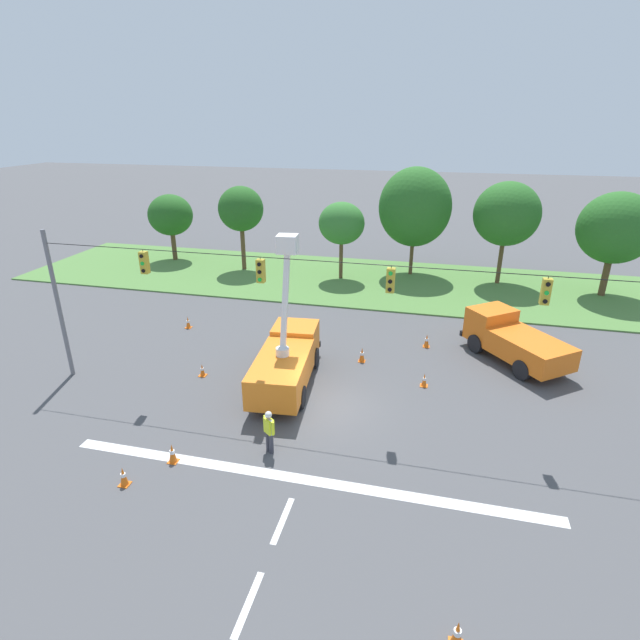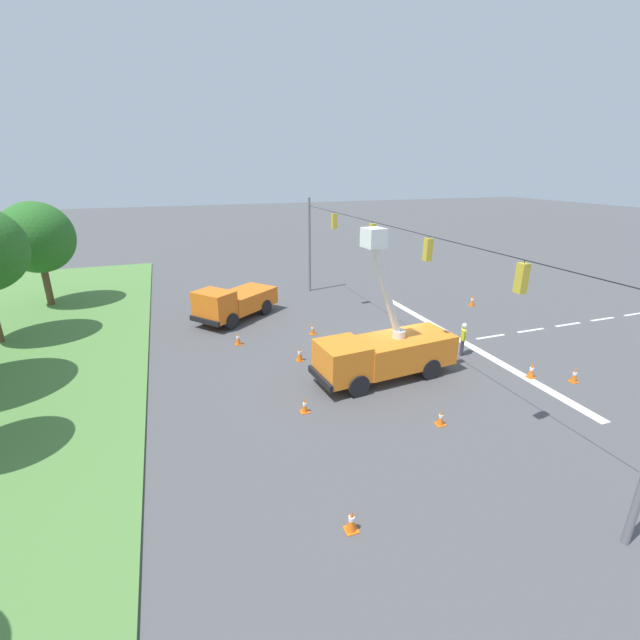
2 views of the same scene
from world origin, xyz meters
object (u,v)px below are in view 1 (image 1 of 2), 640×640
tree_centre (342,224)px  traffic_cone_near_bucket (202,370)px  traffic_cone_mid_left (362,355)px  traffic_cone_mid_right (172,453)px  traffic_cone_far_left (457,634)px  tree_far_east (507,214)px  traffic_cone_foreground_left (282,337)px  traffic_cone_foreground_right (427,341)px  tree_far_west (170,215)px  utility_truck_bucket_lift (287,358)px  traffic_cone_far_right (123,476)px  road_worker (269,429)px  tree_west (241,209)px  utility_truck_support_near (513,339)px  traffic_cone_lane_edge_b (424,380)px  tree_east_end (616,228)px  tree_east (415,207)px  traffic_cone_lane_edge_a (188,322)px

tree_centre → traffic_cone_near_bucket: tree_centre is taller
traffic_cone_mid_left → traffic_cone_mid_right: 11.11m
traffic_cone_mid_left → traffic_cone_far_left: size_ratio=0.96×
tree_far_east → traffic_cone_near_bucket: size_ratio=11.80×
traffic_cone_foreground_left → traffic_cone_foreground_right: bearing=9.5°
tree_far_west → utility_truck_bucket_lift: utility_truck_bucket_lift is taller
traffic_cone_far_right → traffic_cone_mid_left: bearing=59.8°
traffic_cone_mid_left → traffic_cone_far_left: bearing=-72.2°
utility_truck_bucket_lift → road_worker: 5.21m
tree_far_west → traffic_cone_mid_right: tree_far_west is taller
tree_centre → tree_far_east: bearing=7.4°
tree_west → utility_truck_support_near: 23.26m
tree_centre → traffic_cone_lane_edge_b: size_ratio=9.01×
tree_east_end → tree_centre: bearing=-178.8°
tree_east → utility_truck_bucket_lift: tree_east is taller
tree_far_west → traffic_cone_mid_left: size_ratio=7.32×
traffic_cone_foreground_left → traffic_cone_far_left: bearing=-59.1°
tree_west → traffic_cone_foreground_right: tree_west is taller
traffic_cone_foreground_left → traffic_cone_far_left: size_ratio=0.79×
tree_west → traffic_cone_lane_edge_b: size_ratio=10.28×
traffic_cone_foreground_right → traffic_cone_mid_left: traffic_cone_mid_left is taller
tree_far_east → traffic_cone_near_bucket: 24.44m
utility_truck_support_near → traffic_cone_foreground_right: (-4.34, 0.52, -0.78)m
traffic_cone_mid_right → traffic_cone_near_bucket: (-1.87, 6.30, -0.07)m
tree_east → traffic_cone_far_right: bearing=-106.2°
tree_east → traffic_cone_lane_edge_b: bearing=-83.8°
tree_east_end → utility_truck_support_near: 14.39m
traffic_cone_mid_right → traffic_cone_far_left: 11.11m
tree_far_east → utility_truck_bucket_lift: 21.61m
utility_truck_bucket_lift → traffic_cone_near_bucket: size_ratio=10.91×
traffic_cone_mid_right → traffic_cone_far_right: size_ratio=1.06×
tree_far_east → traffic_cone_lane_edge_b: 18.21m
traffic_cone_mid_left → traffic_cone_near_bucket: bearing=-155.5°
tree_far_east → traffic_cone_lane_edge_a: (-18.76, -13.14, -4.93)m
tree_east_end → traffic_cone_far_left: tree_east_end is taller
tree_far_east → tree_east_end: 7.02m
tree_far_east → traffic_cone_mid_right: tree_far_east is taller
traffic_cone_mid_right → traffic_cone_lane_edge_b: traffic_cone_mid_right is taller
traffic_cone_mid_right → tree_east: bearing=75.0°
tree_east_end → utility_truck_bucket_lift: bearing=-136.4°
tree_east → traffic_cone_near_bucket: bearing=-114.4°
tree_far_east → traffic_cone_far_right: tree_far_east is taller
tree_centre → utility_truck_support_near: bearing=-45.2°
traffic_cone_foreground_left → traffic_cone_near_bucket: (-2.63, -4.62, 0.00)m
traffic_cone_near_bucket → traffic_cone_far_left: bearing=-42.5°
tree_east_end → utility_truck_bucket_lift: tree_east_end is taller
utility_truck_bucket_lift → traffic_cone_far_right: size_ratio=9.61×
utility_truck_support_near → traffic_cone_mid_left: size_ratio=7.71×
tree_east → traffic_cone_mid_right: tree_east is taller
tree_east_end → traffic_cone_foreground_right: 16.84m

